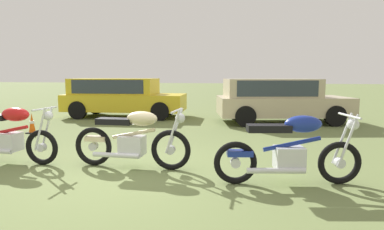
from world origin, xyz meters
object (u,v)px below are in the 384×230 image
object	(u,v)px
motorcycle_cream	(132,139)
traffic_cone	(32,124)
car_yellow	(120,95)
motorcycle_red	(8,135)
motorcycle_blue	(290,150)
car_beige	(276,97)

from	to	relation	value
motorcycle_cream	traffic_cone	distance (m)	4.64
car_yellow	motorcycle_red	bearing A→B (deg)	-88.31
motorcycle_cream	motorcycle_blue	bearing A→B (deg)	-7.69
motorcycle_red	motorcycle_cream	distance (m)	2.26
car_beige	traffic_cone	xyz separation A→B (m)	(-6.40, -3.55, -0.58)
car_yellow	motorcycle_blue	bearing A→B (deg)	-55.06
motorcycle_cream	car_beige	world-z (taller)	car_beige
car_beige	traffic_cone	size ratio (longest dim) A/B	8.14
motorcycle_cream	motorcycle_blue	size ratio (longest dim) A/B	0.99
traffic_cone	car_yellow	bearing A→B (deg)	78.37
traffic_cone	motorcycle_cream	bearing A→B (deg)	-31.45
motorcycle_blue	car_beige	bearing A→B (deg)	77.56
motorcycle_blue	car_yellow	xyz separation A→B (m)	(-5.69, 6.42, 0.34)
motorcycle_blue	traffic_cone	bearing A→B (deg)	144.57
motorcycle_blue	car_yellow	world-z (taller)	car_yellow
motorcycle_blue	car_beige	xyz separation A→B (m)	(-0.06, 6.22, 0.34)
motorcycle_red	motorcycle_blue	size ratio (longest dim) A/B	0.96
motorcycle_blue	traffic_cone	distance (m)	6.99
motorcycle_red	car_yellow	world-z (taller)	car_yellow
motorcycle_red	car_yellow	size ratio (longest dim) A/B	0.44
motorcycle_cream	traffic_cone	xyz separation A→B (m)	(-3.96, 2.42, -0.23)
motorcycle_red	car_beige	bearing A→B (deg)	51.33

